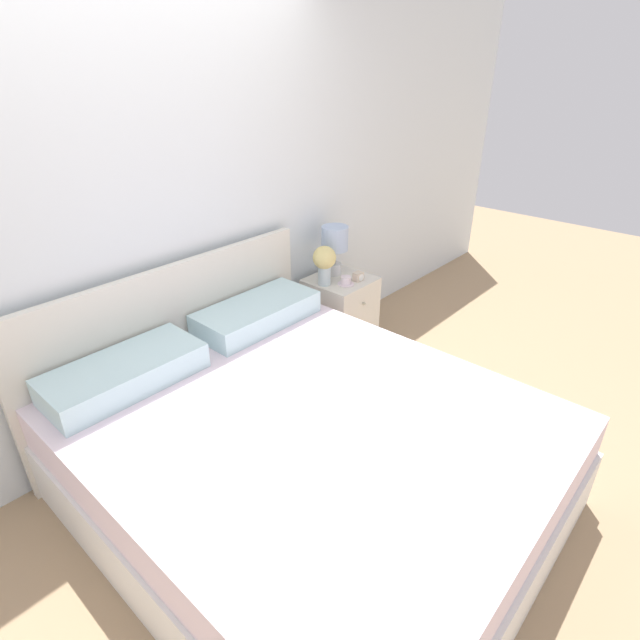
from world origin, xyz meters
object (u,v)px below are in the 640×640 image
(bed, at_px, (298,448))
(teacup, at_px, (346,281))
(flower_vase, at_px, (325,261))
(alarm_clock, at_px, (358,277))
(nightstand, at_px, (340,315))
(table_lamp, at_px, (335,242))

(bed, xyz_separation_m, teacup, (1.23, 0.70, 0.32))
(flower_vase, height_order, alarm_clock, flower_vase)
(alarm_clock, bearing_deg, nightstand, 118.47)
(bed, distance_m, flower_vase, 1.47)
(flower_vase, bearing_deg, teacup, -48.66)
(teacup, bearing_deg, alarm_clock, -12.64)
(nightstand, distance_m, flower_vase, 0.50)
(table_lamp, relative_size, alarm_clock, 5.31)
(table_lamp, distance_m, alarm_clock, 0.31)
(bed, relative_size, nightstand, 3.70)
(flower_vase, bearing_deg, table_lamp, 19.72)
(bed, distance_m, table_lamp, 1.68)
(flower_vase, xyz_separation_m, teacup, (0.10, -0.12, -0.15))
(bed, height_order, table_lamp, bed)
(nightstand, bearing_deg, alarm_clock, -61.53)
(bed, xyz_separation_m, nightstand, (1.28, 0.79, -0.00))
(flower_vase, relative_size, teacup, 2.38)
(bed, height_order, flower_vase, bed)
(nightstand, xyz_separation_m, alarm_clock, (0.06, -0.12, 0.33))
(table_lamp, relative_size, teacup, 3.08)
(table_lamp, height_order, alarm_clock, table_lamp)
(bed, relative_size, table_lamp, 5.90)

